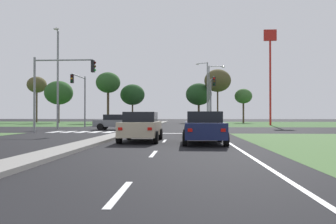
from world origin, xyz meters
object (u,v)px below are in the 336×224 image
at_px(street_lamp_second, 58,75).
at_px(treeline_third, 108,83).
at_px(treeline_second, 59,93).
at_px(traffic_signal_far_left, 81,91).
at_px(car_white_sixth, 152,118).
at_px(treeline_fifth, 199,94).
at_px(car_navy_fourth, 204,127).
at_px(treeline_seventh, 218,81).
at_px(car_teal_third, 145,119).
at_px(street_lamp_third, 210,91).
at_px(treeline_near, 37,85).
at_px(street_lamp_fourth, 206,90).
at_px(pedestrian_at_median, 152,117).
at_px(car_beige_near, 141,126).
at_px(car_maroon_second, 198,125).
at_px(treeline_sixth, 243,96).
at_px(fastfood_pole_sign, 270,57).
at_px(treeline_fourth, 133,95).
at_px(traffic_signal_near_left, 56,81).
at_px(traffic_signal_far_right, 212,93).
at_px(car_grey_fifth, 116,122).

bearing_deg(street_lamp_second, treeline_third, 92.73).
relative_size(treeline_second, treeline_third, 0.85).
bearing_deg(treeline_third, traffic_signal_far_left, -84.67).
relative_size(car_white_sixth, treeline_fifth, 0.57).
relative_size(car_navy_fourth, treeline_seventh, 0.44).
bearing_deg(car_teal_third, street_lamp_third, 169.88).
bearing_deg(treeline_third, treeline_near, 161.65).
distance_m(street_lamp_fourth, treeline_seventh, 4.81).
bearing_deg(street_lamp_third, traffic_signal_far_left, -135.00).
bearing_deg(street_lamp_third, pedestrian_at_median, -131.08).
bearing_deg(car_beige_near, traffic_signal_far_left, 116.36).
height_order(car_maroon_second, treeline_sixth, treeline_sixth).
xyz_separation_m(treeline_second, treeline_sixth, (34.88, 2.79, -0.62)).
xyz_separation_m(car_teal_third, pedestrian_at_median, (2.41, -11.80, 0.36)).
height_order(fastfood_pole_sign, treeline_fourth, fastfood_pole_sign).
bearing_deg(traffic_signal_near_left, fastfood_pole_sign, 44.14).
xyz_separation_m(car_white_sixth, treeline_sixth, (17.84, -2.64, 4.26)).
bearing_deg(treeline_third, traffic_signal_far_right, -51.87).
height_order(car_maroon_second, car_grey_fifth, same).
xyz_separation_m(car_white_sixth, pedestrian_at_median, (2.31, -21.89, 0.37)).
xyz_separation_m(car_maroon_second, treeline_third, (-15.17, 36.46, 6.63)).
xyz_separation_m(car_white_sixth, traffic_signal_far_right, (9.85, -28.39, 3.16)).
bearing_deg(traffic_signal_far_right, street_lamp_second, -163.32).
relative_size(street_lamp_fourth, treeline_second, 1.36).
bearing_deg(car_teal_third, traffic_signal_near_left, 83.37).
bearing_deg(car_maroon_second, car_white_sixth, 100.28).
bearing_deg(car_white_sixth, traffic_signal_far_right, 109.13).
bearing_deg(treeline_second, car_maroon_second, -56.47).
bearing_deg(pedestrian_at_median, treeline_near, 47.28).
bearing_deg(car_white_sixth, street_lamp_second, 79.56).
bearing_deg(treeline_second, fastfood_pole_sign, -19.07).
bearing_deg(car_grey_fifth, treeline_fourth, -173.44).
bearing_deg(pedestrian_at_median, traffic_signal_far_right, -134.49).
xyz_separation_m(street_lamp_second, treeline_second, (-10.93, 27.74, 0.15)).
distance_m(street_lamp_second, street_lamp_fourth, 30.17).
bearing_deg(street_lamp_second, traffic_signal_far_right, 16.68).
distance_m(traffic_signal_far_right, treeline_fourth, 29.87).
height_order(pedestrian_at_median, treeline_fifth, treeline_fifth).
bearing_deg(treeline_fourth, treeline_sixth, -2.29).
bearing_deg(treeline_fifth, car_white_sixth, 163.28).
xyz_separation_m(car_navy_fourth, treeline_fifth, (1.54, 46.61, 4.66)).
xyz_separation_m(street_lamp_fourth, treeline_third, (-17.90, 1.57, 1.47)).
xyz_separation_m(car_grey_fifth, traffic_signal_far_right, (9.78, 5.64, 3.20)).
height_order(car_navy_fourth, treeline_third, treeline_third).
xyz_separation_m(car_maroon_second, traffic_signal_far_left, (-13.13, 14.60, 3.45)).
height_order(car_teal_third, traffic_signal_far_left, traffic_signal_far_left).
bearing_deg(pedestrian_at_median, treeline_third, 28.40).
bearing_deg(street_lamp_second, car_beige_near, -54.75).
relative_size(treeline_third, treeline_fifth, 1.23).
distance_m(traffic_signal_near_left, treeline_sixth, 42.91).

